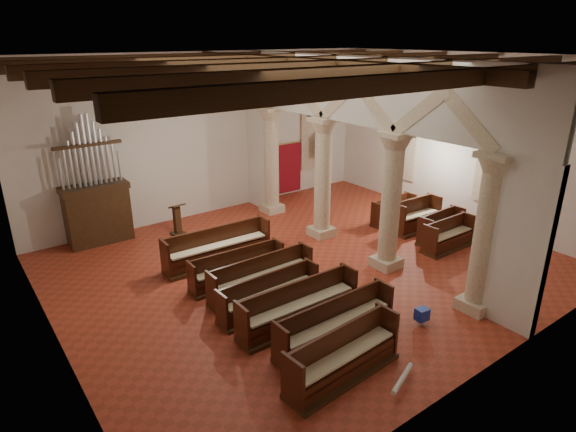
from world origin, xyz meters
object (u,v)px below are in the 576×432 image
at_px(processional_banner, 320,172).
at_px(nave_pew_0, 343,362).
at_px(lectern, 177,222).
at_px(aisle_pew_0, 448,239).
at_px(pipe_organ, 96,203).

distance_m(processional_banner, nave_pew_0, 12.58).
distance_m(lectern, aisle_pew_0, 9.08).
xyz_separation_m(pipe_organ, processional_banner, (9.59, -0.01, -0.54)).
xyz_separation_m(lectern, nave_pew_0, (-0.46, -8.90, -0.13)).
bearing_deg(nave_pew_0, lectern, 83.25).
relative_size(pipe_organ, lectern, 3.72).
relative_size(processional_banner, aisle_pew_0, 1.30).
distance_m(pipe_organ, processional_banner, 9.61).
xyz_separation_m(processional_banner, nave_pew_0, (-7.73, -9.91, -0.47)).
xyz_separation_m(nave_pew_0, aisle_pew_0, (7.02, 2.62, -0.02)).
bearing_deg(lectern, pipe_organ, 151.05).
height_order(nave_pew_0, aisle_pew_0, nave_pew_0).
distance_m(processional_banner, aisle_pew_0, 7.34).
height_order(processional_banner, aisle_pew_0, processional_banner).
bearing_deg(aisle_pew_0, pipe_organ, 140.54).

